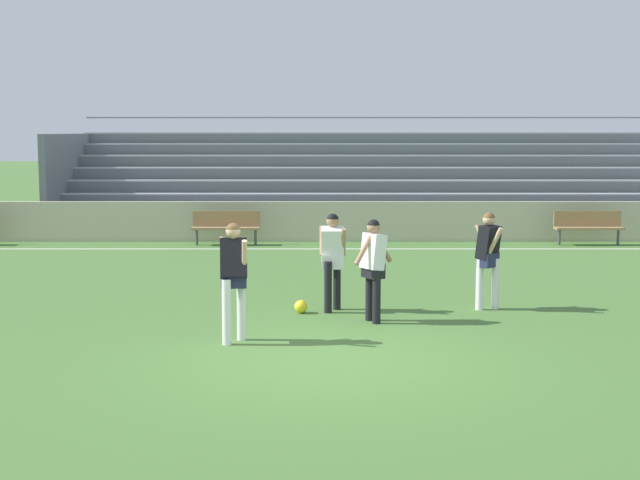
{
  "coord_description": "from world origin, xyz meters",
  "views": [
    {
      "loc": [
        -0.06,
        -11.69,
        3.01
      ],
      "look_at": [
        -0.03,
        4.99,
        1.0
      ],
      "focal_mm": 50.81,
      "sensor_mm": 36.0,
      "label": 1
    }
  ],
  "objects_px": {
    "bench_centre_sideline": "(225,224)",
    "player_dark_wide_right": "(232,271)",
    "bench_far_right": "(586,224)",
    "player_dark_wide_left": "(487,252)",
    "bleacher_stand": "(367,178)",
    "player_white_pressing_high": "(372,261)",
    "soccer_ball": "(299,307)",
    "player_white_challenging": "(331,253)"
  },
  "relations": [
    {
      "from": "player_white_challenging",
      "to": "player_dark_wide_right",
      "type": "relative_size",
      "value": 0.96
    },
    {
      "from": "bleacher_stand",
      "to": "soccer_ball",
      "type": "height_order",
      "value": "bleacher_stand"
    },
    {
      "from": "bench_centre_sideline",
      "to": "player_dark_wide_right",
      "type": "height_order",
      "value": "player_dark_wide_right"
    },
    {
      "from": "bleacher_stand",
      "to": "player_dark_wide_left",
      "type": "distance_m",
      "value": 13.44
    },
    {
      "from": "bleacher_stand",
      "to": "player_white_challenging",
      "type": "distance_m",
      "value": 13.6
    },
    {
      "from": "bleacher_stand",
      "to": "bench_centre_sideline",
      "type": "height_order",
      "value": "bleacher_stand"
    },
    {
      "from": "bench_far_right",
      "to": "bench_centre_sideline",
      "type": "height_order",
      "value": "same"
    },
    {
      "from": "player_white_pressing_high",
      "to": "soccer_ball",
      "type": "relative_size",
      "value": 7.44
    },
    {
      "from": "bench_centre_sideline",
      "to": "player_white_pressing_high",
      "type": "distance_m",
      "value": 10.39
    },
    {
      "from": "bleacher_stand",
      "to": "bench_far_right",
      "type": "height_order",
      "value": "bleacher_stand"
    },
    {
      "from": "bench_far_right",
      "to": "bleacher_stand",
      "type": "bearing_deg",
      "value": 140.87
    },
    {
      "from": "bleacher_stand",
      "to": "player_dark_wide_right",
      "type": "relative_size",
      "value": 11.09
    },
    {
      "from": "player_dark_wide_right",
      "to": "player_dark_wide_left",
      "type": "bearing_deg",
      "value": 30.7
    },
    {
      "from": "player_white_challenging",
      "to": "player_dark_wide_right",
      "type": "height_order",
      "value": "player_dark_wide_right"
    },
    {
      "from": "player_dark_wide_left",
      "to": "soccer_ball",
      "type": "bearing_deg",
      "value": -173.98
    },
    {
      "from": "player_dark_wide_right",
      "to": "player_dark_wide_left",
      "type": "relative_size",
      "value": 1.04
    },
    {
      "from": "player_white_pressing_high",
      "to": "player_white_challenging",
      "type": "bearing_deg",
      "value": 125.69
    },
    {
      "from": "bench_centre_sideline",
      "to": "soccer_ball",
      "type": "distance_m",
      "value": 9.4
    },
    {
      "from": "bleacher_stand",
      "to": "bench_centre_sideline",
      "type": "xyz_separation_m",
      "value": [
        -4.03,
        -4.57,
        -0.99
      ]
    },
    {
      "from": "player_white_pressing_high",
      "to": "bench_centre_sideline",
      "type": "bearing_deg",
      "value": 108.74
    },
    {
      "from": "player_white_challenging",
      "to": "player_dark_wide_left",
      "type": "bearing_deg",
      "value": 3.36
    },
    {
      "from": "bench_far_right",
      "to": "player_white_challenging",
      "type": "bearing_deg",
      "value": -127.75
    },
    {
      "from": "bench_far_right",
      "to": "player_dark_wide_left",
      "type": "distance_m",
      "value": 9.81
    },
    {
      "from": "bench_centre_sideline",
      "to": "player_dark_wide_right",
      "type": "relative_size",
      "value": 1.04
    },
    {
      "from": "player_white_pressing_high",
      "to": "soccer_ball",
      "type": "height_order",
      "value": "player_white_pressing_high"
    },
    {
      "from": "bleacher_stand",
      "to": "player_white_challenging",
      "type": "xyz_separation_m",
      "value": [
        -1.32,
        -13.52,
        -0.56
      ]
    },
    {
      "from": "soccer_ball",
      "to": "player_dark_wide_right",
      "type": "bearing_deg",
      "value": -113.58
    },
    {
      "from": "player_dark_wide_left",
      "to": "soccer_ball",
      "type": "xyz_separation_m",
      "value": [
        -3.16,
        -0.33,
        -0.87
      ]
    },
    {
      "from": "bleacher_stand",
      "to": "player_white_pressing_high",
      "type": "height_order",
      "value": "bleacher_stand"
    },
    {
      "from": "bench_centre_sideline",
      "to": "bench_far_right",
      "type": "bearing_deg",
      "value": 0.0
    },
    {
      "from": "bench_far_right",
      "to": "soccer_ball",
      "type": "relative_size",
      "value": 8.18
    },
    {
      "from": "player_white_challenging",
      "to": "player_dark_wide_right",
      "type": "xyz_separation_m",
      "value": [
        -1.44,
        -2.26,
        0.05
      ]
    },
    {
      "from": "player_white_pressing_high",
      "to": "player_dark_wide_left",
      "type": "distance_m",
      "value": 2.25
    },
    {
      "from": "player_white_pressing_high",
      "to": "soccer_ball",
      "type": "bearing_deg",
      "value": 148.97
    },
    {
      "from": "bench_far_right",
      "to": "player_dark_wide_left",
      "type": "relative_size",
      "value": 1.09
    },
    {
      "from": "bench_far_right",
      "to": "player_white_challenging",
      "type": "xyz_separation_m",
      "value": [
        -6.94,
        -8.96,
        0.43
      ]
    },
    {
      "from": "bleacher_stand",
      "to": "soccer_ball",
      "type": "bearing_deg",
      "value": -97.7
    },
    {
      "from": "player_dark_wide_left",
      "to": "bench_centre_sideline",
      "type": "bearing_deg",
      "value": 121.25
    },
    {
      "from": "player_white_pressing_high",
      "to": "player_dark_wide_right",
      "type": "distance_m",
      "value": 2.49
    },
    {
      "from": "player_dark_wide_left",
      "to": "bench_far_right",
      "type": "bearing_deg",
      "value": 63.96
    },
    {
      "from": "bench_far_right",
      "to": "player_white_challenging",
      "type": "distance_m",
      "value": 11.34
    },
    {
      "from": "bench_centre_sideline",
      "to": "player_white_pressing_high",
      "type": "bearing_deg",
      "value": -71.26
    }
  ]
}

